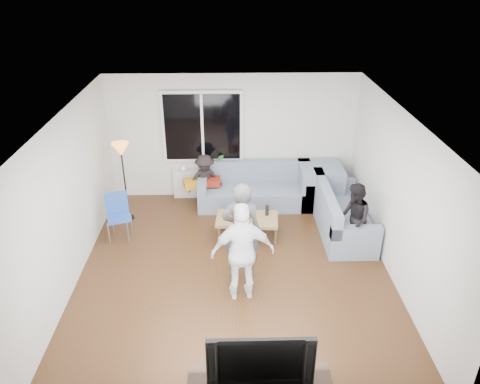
{
  "coord_description": "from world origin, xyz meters",
  "views": [
    {
      "loc": [
        -0.07,
        -6.11,
        4.6
      ],
      "look_at": [
        0.1,
        0.6,
        1.15
      ],
      "focal_mm": 34.53,
      "sensor_mm": 36.0,
      "label": 1
    }
  ],
  "objects_px": {
    "sofa_right_section": "(343,210)",
    "side_chair": "(119,218)",
    "player_left": "(241,231)",
    "spectator_right": "(354,219)",
    "spectator_back": "(205,180)",
    "sofa_back_section": "(255,186)",
    "television": "(260,354)",
    "coffee_table": "(247,227)",
    "player_right": "(243,252)",
    "floor_lamp": "(125,182)"
  },
  "relations": [
    {
      "from": "sofa_right_section",
      "to": "player_left",
      "type": "height_order",
      "value": "player_left"
    },
    {
      "from": "floor_lamp",
      "to": "player_right",
      "type": "bearing_deg",
      "value": -47.69
    },
    {
      "from": "player_left",
      "to": "spectator_right",
      "type": "height_order",
      "value": "player_left"
    },
    {
      "from": "coffee_table",
      "to": "spectator_back",
      "type": "bearing_deg",
      "value": 122.53
    },
    {
      "from": "coffee_table",
      "to": "player_left",
      "type": "relative_size",
      "value": 0.67
    },
    {
      "from": "spectator_right",
      "to": "spectator_back",
      "type": "relative_size",
      "value": 1.16
    },
    {
      "from": "sofa_back_section",
      "to": "player_left",
      "type": "relative_size",
      "value": 1.4
    },
    {
      "from": "sofa_back_section",
      "to": "spectator_right",
      "type": "relative_size",
      "value": 1.81
    },
    {
      "from": "sofa_right_section",
      "to": "spectator_back",
      "type": "bearing_deg",
      "value": 67.55
    },
    {
      "from": "side_chair",
      "to": "spectator_back",
      "type": "height_order",
      "value": "spectator_back"
    },
    {
      "from": "sofa_right_section",
      "to": "side_chair",
      "type": "height_order",
      "value": "side_chair"
    },
    {
      "from": "player_left",
      "to": "spectator_back",
      "type": "distance_m",
      "value": 2.49
    },
    {
      "from": "coffee_table",
      "to": "television",
      "type": "distance_m",
      "value": 3.59
    },
    {
      "from": "spectator_back",
      "to": "sofa_back_section",
      "type": "bearing_deg",
      "value": -20.07
    },
    {
      "from": "sofa_back_section",
      "to": "player_right",
      "type": "relative_size",
      "value": 1.46
    },
    {
      "from": "floor_lamp",
      "to": "player_left",
      "type": "bearing_deg",
      "value": -40.86
    },
    {
      "from": "sofa_back_section",
      "to": "television",
      "type": "relative_size",
      "value": 2.0
    },
    {
      "from": "sofa_right_section",
      "to": "player_right",
      "type": "distance_m",
      "value": 2.67
    },
    {
      "from": "coffee_table",
      "to": "spectator_right",
      "type": "bearing_deg",
      "value": -15.37
    },
    {
      "from": "sofa_right_section",
      "to": "spectator_right",
      "type": "distance_m",
      "value": 0.71
    },
    {
      "from": "player_right",
      "to": "spectator_right",
      "type": "bearing_deg",
      "value": -154.52
    },
    {
      "from": "coffee_table",
      "to": "floor_lamp",
      "type": "height_order",
      "value": "floor_lamp"
    },
    {
      "from": "player_right",
      "to": "spectator_back",
      "type": "height_order",
      "value": "player_right"
    },
    {
      "from": "player_right",
      "to": "coffee_table",
      "type": "bearing_deg",
      "value": -100.08
    },
    {
      "from": "player_right",
      "to": "spectator_right",
      "type": "xyz_separation_m",
      "value": [
        1.91,
        1.15,
        -0.15
      ]
    },
    {
      "from": "sofa_back_section",
      "to": "coffee_table",
      "type": "xyz_separation_m",
      "value": [
        -0.21,
        -1.23,
        -0.22
      ]
    },
    {
      "from": "spectator_back",
      "to": "television",
      "type": "height_order",
      "value": "television"
    },
    {
      "from": "player_right",
      "to": "spectator_right",
      "type": "relative_size",
      "value": 1.24
    },
    {
      "from": "floor_lamp",
      "to": "player_right",
      "type": "xyz_separation_m",
      "value": [
        2.16,
        -2.37,
        0.01
      ]
    },
    {
      "from": "spectator_right",
      "to": "side_chair",
      "type": "bearing_deg",
      "value": -95.2
    },
    {
      "from": "coffee_table",
      "to": "spectator_right",
      "type": "relative_size",
      "value": 0.86
    },
    {
      "from": "spectator_right",
      "to": "spectator_back",
      "type": "distance_m",
      "value": 3.12
    },
    {
      "from": "sofa_back_section",
      "to": "player_left",
      "type": "bearing_deg",
      "value": -98.24
    },
    {
      "from": "coffee_table",
      "to": "sofa_back_section",
      "type": "bearing_deg",
      "value": 80.43
    },
    {
      "from": "player_left",
      "to": "television",
      "type": "xyz_separation_m",
      "value": [
        0.14,
        -2.41,
        -0.05
      ]
    },
    {
      "from": "sofa_back_section",
      "to": "side_chair",
      "type": "xyz_separation_m",
      "value": [
        -2.49,
        -1.23,
        0.01
      ]
    },
    {
      "from": "sofa_right_section",
      "to": "side_chair",
      "type": "xyz_separation_m",
      "value": [
        -4.07,
        -0.19,
        0.01
      ]
    },
    {
      "from": "side_chair",
      "to": "player_right",
      "type": "bearing_deg",
      "value": -55.05
    },
    {
      "from": "coffee_table",
      "to": "spectator_back",
      "type": "xyz_separation_m",
      "value": [
        -0.8,
        1.26,
        0.35
      ]
    },
    {
      "from": "sofa_back_section",
      "to": "television",
      "type": "bearing_deg",
      "value": -92.46
    },
    {
      "from": "spectator_right",
      "to": "spectator_back",
      "type": "bearing_deg",
      "value": -122.4
    },
    {
      "from": "spectator_back",
      "to": "spectator_right",
      "type": "bearing_deg",
      "value": -52.42
    },
    {
      "from": "floor_lamp",
      "to": "coffee_table",
      "type": "bearing_deg",
      "value": -17.7
    },
    {
      "from": "spectator_right",
      "to": "television",
      "type": "bearing_deg",
      "value": -28.58
    },
    {
      "from": "sofa_back_section",
      "to": "sofa_right_section",
      "type": "xyz_separation_m",
      "value": [
        1.58,
        -1.04,
        0.0
      ]
    },
    {
      "from": "coffee_table",
      "to": "spectator_right",
      "type": "xyz_separation_m",
      "value": [
        1.78,
        -0.49,
        0.44
      ]
    },
    {
      "from": "sofa_right_section",
      "to": "coffee_table",
      "type": "bearing_deg",
      "value": 96.04
    },
    {
      "from": "floor_lamp",
      "to": "television",
      "type": "relative_size",
      "value": 1.35
    },
    {
      "from": "spectator_back",
      "to": "television",
      "type": "relative_size",
      "value": 0.96
    },
    {
      "from": "sofa_back_section",
      "to": "floor_lamp",
      "type": "height_order",
      "value": "floor_lamp"
    }
  ]
}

